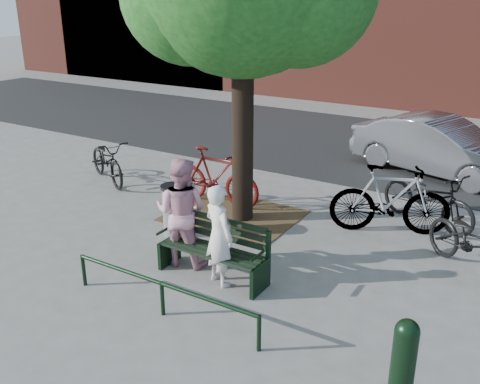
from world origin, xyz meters
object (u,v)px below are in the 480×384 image
Objects in this scene: person_left at (219,235)px; bicycle_c at (428,197)px; parked_car at (439,147)px; person_right at (181,212)px; bollard at (404,357)px; litter_bin at (174,210)px; park_bench at (215,247)px.

bicycle_c is at bearing -96.49° from person_left.
bicycle_c is 3.21m from parked_car.
person_right reaches higher than parked_car.
litter_bin is (-4.68, 2.07, -0.05)m from bollard.
bicycle_c is at bearing -143.10° from person_right.
litter_bin is (-1.66, 1.04, -0.31)m from person_left.
parked_car reaches higher than bicycle_c.
person_left is at bearing 151.44° from person_right.
park_bench is 1.73m from litter_bin.
parked_car is at bearing 33.37° from bicycle_c.
parked_car is (-1.42, 8.08, 0.16)m from bollard.
person_right reaches higher than person_left.
litter_bin is at bearing 156.12° from bollard.
person_right is (-0.68, 0.07, 0.41)m from park_bench.
park_bench is at bearing -30.79° from litter_bin.
bollard is at bearing -145.26° from bicycle_c.
person_left reaches higher than parked_car.
litter_bin is 0.22× the size of parked_car.
person_right is 0.43× the size of parked_car.
bicycle_c is at bearing -154.89° from parked_car.
person_left is at bearing -41.16° from park_bench.
bollard is 0.24× the size of parked_car.
park_bench is 1.87× the size of litter_bin.
parked_car is at bearing -123.82° from person_right.
bollard is 0.48× the size of bicycle_c.
bicycle_c reaches higher than bollard.
litter_bin is 0.46× the size of bicycle_c.
bicycle_c is (3.77, 2.84, 0.06)m from litter_bin.
person_right is at bearing 162.01° from bollard.
person_left is 0.77× the size of bicycle_c.
person_left is 3.21m from bollard.
park_bench is 0.38m from person_left.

